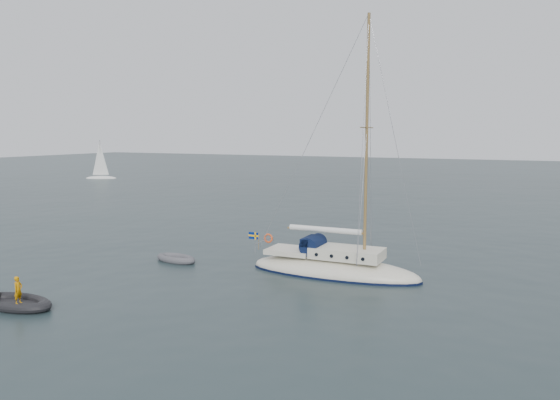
% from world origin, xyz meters
% --- Properties ---
extents(ground, '(300.00, 300.00, 0.00)m').
position_xyz_m(ground, '(0.00, 0.00, 0.00)').
color(ground, black).
rests_on(ground, ground).
extents(sailboat, '(10.63, 3.18, 15.14)m').
position_xyz_m(sailboat, '(0.64, 2.86, 1.14)').
color(sailboat, beige).
rests_on(sailboat, ground).
extents(dinghy, '(3.04, 1.37, 0.44)m').
position_xyz_m(dinghy, '(-9.48, 1.48, 0.19)').
color(dinghy, '#525257').
rests_on(dinghy, ground).
extents(rib, '(4.13, 1.88, 1.52)m').
position_xyz_m(rib, '(-10.80, -9.23, 0.24)').
color(rib, black).
rests_on(rib, ground).
extents(distant_yacht_a, '(5.48, 2.92, 7.26)m').
position_xyz_m(distant_yacht_a, '(-59.47, 47.23, 3.10)').
color(distant_yacht_a, silver).
rests_on(distant_yacht_a, ground).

